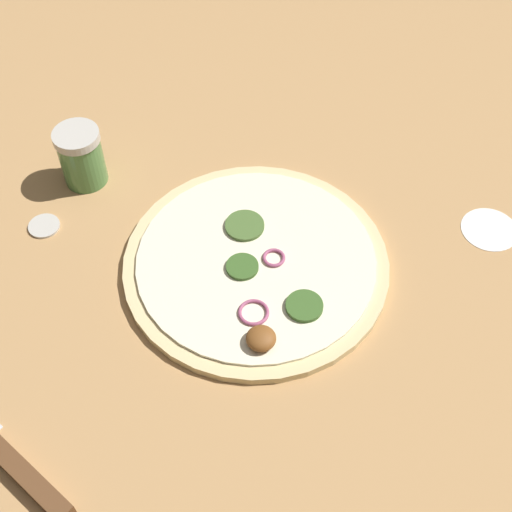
% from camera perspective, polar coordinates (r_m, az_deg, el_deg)
% --- Properties ---
extents(ground_plane, '(3.00, 3.00, 0.00)m').
position_cam_1_polar(ground_plane, '(0.89, 0.00, -0.84)').
color(ground_plane, tan).
extents(pizza, '(0.33, 0.33, 0.03)m').
position_cam_1_polar(pizza, '(0.88, 0.02, -0.64)').
color(pizza, beige).
rests_on(pizza, ground_plane).
extents(spice_jar, '(0.06, 0.06, 0.08)m').
position_cam_1_polar(spice_jar, '(0.98, -13.80, 7.74)').
color(spice_jar, '#4C7F42').
rests_on(spice_jar, ground_plane).
extents(loose_cap, '(0.04, 0.04, 0.01)m').
position_cam_1_polar(loose_cap, '(0.96, -16.56, 2.49)').
color(loose_cap, beige).
rests_on(loose_cap, ground_plane).
extents(flour_patch, '(0.07, 0.07, 0.00)m').
position_cam_1_polar(flour_patch, '(0.97, 18.18, 2.05)').
color(flour_patch, white).
rests_on(flour_patch, ground_plane).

